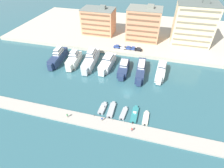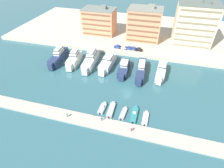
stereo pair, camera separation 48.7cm
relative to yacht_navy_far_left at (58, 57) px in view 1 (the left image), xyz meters
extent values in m
plane|color=#2D5B66|center=(40.19, -15.32, -2.61)|extent=(400.00, 400.00, 0.00)
cube|color=#BCB29E|center=(40.19, 49.44, -1.64)|extent=(180.00, 70.00, 1.94)
cube|color=#A8A399|center=(40.19, -34.23, -2.30)|extent=(120.00, 5.34, 0.63)
cube|color=navy|center=(-0.01, 0.16, -0.53)|extent=(5.40, 16.89, 4.16)
cube|color=navy|center=(0.68, -9.06, -0.43)|extent=(2.44, 2.25, 3.54)
cube|color=#334C7F|center=(-0.01, 0.16, -1.88)|extent=(5.45, 17.06, 0.24)
cube|color=white|center=(-0.11, 1.41, 2.26)|extent=(3.76, 7.21, 1.42)
cube|color=#233342|center=(-0.11, 1.41, 2.40)|extent=(3.81, 7.28, 0.51)
cube|color=white|center=(-0.11, 1.41, 3.63)|extent=(2.93, 5.62, 1.33)
cube|color=#233342|center=(-0.11, 1.41, 3.76)|extent=(2.97, 5.68, 0.48)
cylinder|color=silver|center=(-0.18, 2.45, 5.20)|extent=(0.16, 0.16, 1.80)
cube|color=navy|center=(-0.67, 8.90, -1.47)|extent=(3.59, 1.16, 0.20)
cube|color=silver|center=(9.05, 0.12, -0.60)|extent=(6.04, 13.28, 4.02)
cube|color=silver|center=(9.78, -7.37, -0.50)|extent=(2.87, 2.65, 3.42)
cube|color=black|center=(9.05, 0.12, -1.91)|extent=(6.10, 13.41, 0.24)
cube|color=white|center=(8.95, 1.08, 2.16)|extent=(4.26, 5.74, 1.51)
cube|color=#233342|center=(8.95, 1.08, 2.31)|extent=(4.31, 5.80, 0.54)
cube|color=white|center=(8.95, 1.08, 3.49)|extent=(3.32, 4.48, 1.15)
cube|color=#233342|center=(8.95, 1.08, 3.61)|extent=(3.36, 4.53, 0.42)
cylinder|color=silver|center=(8.87, 1.88, 4.97)|extent=(0.16, 0.16, 1.80)
cube|color=silver|center=(8.38, 6.97, -1.51)|extent=(4.16, 1.29, 0.20)
cube|color=silver|center=(17.55, 2.34, -0.58)|extent=(6.32, 19.56, 4.07)
cube|color=silver|center=(18.38, -8.34, -0.48)|extent=(2.85, 2.62, 3.46)
cube|color=black|center=(17.55, 2.34, -1.90)|extent=(6.38, 19.76, 0.24)
cube|color=white|center=(17.44, 3.78, 2.21)|extent=(4.39, 8.35, 1.50)
cube|color=#233342|center=(17.44, 3.78, 2.36)|extent=(4.45, 8.43, 0.54)
cube|color=white|center=(17.44, 3.78, 3.69)|extent=(3.43, 6.51, 1.47)
cube|color=#233342|center=(17.44, 3.78, 3.84)|extent=(3.47, 6.58, 0.53)
cylinder|color=silver|center=(17.35, 4.99, 5.33)|extent=(0.16, 0.16, 1.80)
cube|color=silver|center=(16.78, 12.38, -1.49)|extent=(4.18, 1.21, 0.20)
cube|color=white|center=(26.60, 1.94, -0.72)|extent=(5.56, 15.25, 3.79)
cube|color=white|center=(26.26, -6.72, -0.62)|extent=(2.84, 2.60, 3.22)
cube|color=#334C7F|center=(26.60, 1.94, -1.95)|extent=(5.62, 15.41, 0.24)
cube|color=white|center=(26.64, 3.07, 2.01)|extent=(4.13, 6.48, 1.66)
cube|color=#233342|center=(26.64, 3.07, 2.17)|extent=(4.18, 6.54, 0.60)
cylinder|color=silver|center=(26.68, 4.01, 3.74)|extent=(0.16, 0.16, 1.80)
cube|color=white|center=(26.90, 9.92, -1.57)|extent=(4.27, 1.06, 0.20)
cube|color=navy|center=(35.35, -0.13, -1.07)|extent=(5.30, 13.98, 3.08)
cube|color=navy|center=(35.85, -7.97, -1.00)|extent=(2.57, 2.37, 2.62)
cube|color=#192347|center=(35.35, -0.13, -2.07)|extent=(5.35, 14.12, 0.24)
cube|color=white|center=(35.28, 0.90, 1.20)|extent=(3.82, 5.97, 1.48)
cube|color=#233342|center=(35.28, 0.90, 1.35)|extent=(3.87, 6.03, 0.53)
cylinder|color=silver|center=(35.23, 1.76, 2.84)|extent=(0.16, 0.16, 1.80)
cube|color=navy|center=(34.88, 7.16, -1.77)|extent=(3.82, 1.14, 0.20)
cube|color=navy|center=(43.80, -0.46, -0.64)|extent=(4.50, 17.55, 3.94)
cube|color=navy|center=(44.23, -9.99, -0.54)|extent=(2.12, 1.95, 3.35)
cube|color=#192347|center=(43.80, -0.46, -1.92)|extent=(4.54, 17.73, 0.24)
cube|color=white|center=(43.74, 0.84, 2.00)|extent=(3.22, 7.43, 1.35)
cube|color=#233342|center=(43.74, 0.84, 2.14)|extent=(3.26, 7.51, 0.49)
cylinder|color=silver|center=(43.69, 1.94, 3.58)|extent=(0.16, 0.16, 1.80)
cube|color=navy|center=(43.38, 8.68, -1.53)|extent=(3.19, 1.04, 0.20)
cube|color=white|center=(53.09, 0.71, -0.42)|extent=(4.72, 13.29, 4.38)
cube|color=white|center=(52.59, -6.67, -0.31)|extent=(2.24, 2.06, 3.73)
cube|color=black|center=(53.09, 0.71, -1.85)|extent=(4.77, 13.42, 0.24)
cube|color=white|center=(53.16, 1.69, 2.61)|extent=(3.37, 5.68, 1.68)
cube|color=#233342|center=(53.16, 1.69, 2.78)|extent=(3.41, 5.73, 0.60)
cylinder|color=silver|center=(53.21, 2.51, 4.35)|extent=(0.16, 0.16, 1.80)
cube|color=white|center=(53.56, 7.67, -1.41)|extent=(3.32, 1.12, 0.20)
cube|color=#9EA3A8|center=(33.03, -27.52, -2.14)|extent=(2.26, 5.25, 0.95)
cube|color=#9EA3A8|center=(33.14, -24.52, -2.14)|extent=(1.18, 0.98, 0.81)
cube|color=silver|center=(33.05, -27.13, -1.38)|extent=(1.17, 0.64, 0.57)
cube|color=#283847|center=(33.06, -26.85, -1.29)|extent=(1.04, 0.12, 0.34)
cube|color=black|center=(32.94, -30.29, -1.99)|extent=(0.37, 0.29, 0.60)
cube|color=#9EA3A8|center=(36.49, -27.43, -2.10)|extent=(2.29, 7.09, 1.04)
cube|color=#9EA3A8|center=(36.38, -23.50, -2.10)|extent=(1.17, 0.97, 0.88)
cube|color=black|center=(36.61, -31.12, -1.95)|extent=(0.37, 0.29, 0.60)
cube|color=#9EA3A8|center=(41.26, -27.87, -2.17)|extent=(2.27, 5.68, 0.88)
cube|color=#9EA3A8|center=(41.54, -24.76, -2.17)|extent=(1.05, 0.89, 0.75)
cube|color=black|center=(40.99, -30.81, -2.02)|extent=(0.38, 0.31, 0.60)
cube|color=teal|center=(45.23, -27.48, -2.12)|extent=(2.21, 7.20, 0.98)
cube|color=teal|center=(45.25, -23.45, -2.12)|extent=(1.20, 0.98, 0.83)
cube|color=silver|center=(45.24, -26.94, -1.37)|extent=(1.20, 0.61, 0.52)
cube|color=#283847|center=(45.24, -26.66, -1.30)|extent=(1.09, 0.09, 0.31)
cube|color=black|center=(45.21, -31.25, -1.97)|extent=(0.36, 0.28, 0.60)
cube|color=beige|center=(49.38, -28.06, -2.20)|extent=(2.05, 5.65, 0.82)
cube|color=beige|center=(49.44, -24.87, -2.20)|extent=(1.08, 0.89, 0.70)
cube|color=silver|center=(49.38, -27.63, -1.62)|extent=(1.07, 0.62, 0.35)
cube|color=#283847|center=(49.39, -27.35, -1.56)|extent=(0.97, 0.10, 0.21)
cube|color=black|center=(49.31, -31.04, -2.05)|extent=(0.37, 0.29, 0.60)
cube|color=#28428E|center=(27.48, 19.01, 0.05)|extent=(4.13, 1.77, 0.80)
cube|color=#28428E|center=(27.63, 19.01, 0.79)|extent=(2.13, 1.60, 0.68)
cube|color=#1E2833|center=(27.63, 19.01, 0.79)|extent=(2.09, 1.61, 0.37)
cylinder|color=black|center=(26.12, 18.19, -0.35)|extent=(0.64, 0.23, 0.64)
cylinder|color=black|center=(26.15, 19.89, -0.35)|extent=(0.64, 0.23, 0.64)
cylinder|color=black|center=(28.82, 18.14, -0.35)|extent=(0.64, 0.23, 0.64)
cylinder|color=black|center=(28.85, 19.84, -0.35)|extent=(0.64, 0.23, 0.64)
cube|color=white|center=(30.62, 19.08, 0.05)|extent=(4.16, 1.85, 0.80)
cube|color=white|center=(30.77, 19.07, 0.79)|extent=(2.16, 1.64, 0.68)
cube|color=#1E2833|center=(30.77, 19.07, 0.79)|extent=(2.11, 1.65, 0.37)
cylinder|color=black|center=(29.24, 18.28, -0.35)|extent=(0.65, 0.24, 0.64)
cylinder|color=black|center=(29.30, 19.98, -0.35)|extent=(0.65, 0.24, 0.64)
cylinder|color=black|center=(31.94, 18.18, -0.35)|extent=(0.65, 0.24, 0.64)
cylinder|color=black|center=(32.00, 19.88, -0.35)|extent=(0.65, 0.24, 0.64)
cube|color=#28428E|center=(34.08, 19.08, 0.05)|extent=(4.14, 1.80, 0.80)
cube|color=#28428E|center=(34.23, 19.07, 0.79)|extent=(2.14, 1.61, 0.68)
cube|color=#1E2833|center=(34.23, 19.07, 0.79)|extent=(2.10, 1.62, 0.37)
cylinder|color=black|center=(32.71, 18.26, -0.35)|extent=(0.65, 0.24, 0.64)
cylinder|color=black|center=(32.75, 19.96, -0.35)|extent=(0.65, 0.24, 0.64)
cylinder|color=black|center=(35.41, 18.19, -0.35)|extent=(0.65, 0.24, 0.64)
cylinder|color=black|center=(35.45, 19.89, -0.35)|extent=(0.65, 0.24, 0.64)
cube|color=#28428E|center=(36.80, 19.12, 0.05)|extent=(4.19, 1.94, 0.80)
cube|color=#28428E|center=(36.95, 19.11, 0.79)|extent=(2.19, 1.68, 0.68)
cube|color=#1E2833|center=(36.95, 19.11, 0.79)|extent=(2.15, 1.69, 0.37)
cylinder|color=black|center=(35.41, 18.35, -0.35)|extent=(0.65, 0.26, 0.64)
cylinder|color=black|center=(35.51, 20.05, -0.35)|extent=(0.65, 0.26, 0.64)
cylinder|color=black|center=(38.10, 18.19, -0.35)|extent=(0.65, 0.26, 0.64)
cylinder|color=black|center=(38.20, 19.89, -0.35)|extent=(0.65, 0.26, 0.64)
cube|color=black|center=(39.80, 18.77, 0.05)|extent=(4.10, 1.71, 0.80)
cube|color=black|center=(39.95, 18.77, 0.79)|extent=(2.10, 1.57, 0.68)
cube|color=#1E2833|center=(39.95, 18.77, 0.79)|extent=(2.06, 1.58, 0.37)
cylinder|color=black|center=(38.45, 17.91, -0.35)|extent=(0.64, 0.22, 0.64)
cylinder|color=black|center=(38.45, 19.61, -0.35)|extent=(0.64, 0.22, 0.64)
cylinder|color=black|center=(41.15, 17.92, -0.35)|extent=(0.64, 0.22, 0.64)
cylinder|color=black|center=(41.15, 19.62, -0.35)|extent=(0.64, 0.22, 0.64)
cube|color=tan|center=(10.57, 37.37, 7.01)|extent=(20.12, 13.00, 15.35)
cube|color=brown|center=(10.57, 30.77, 0.86)|extent=(18.51, 0.24, 0.90)
cube|color=brown|center=(10.57, 30.77, 3.94)|extent=(18.51, 0.24, 0.90)
cube|color=brown|center=(10.57, 30.77, 7.01)|extent=(18.51, 0.24, 0.90)
cube|color=brown|center=(10.57, 30.77, 10.08)|extent=(18.51, 0.24, 0.90)
cube|color=brown|center=(10.57, 30.77, 13.15)|extent=(18.51, 0.24, 0.90)
cube|color=slate|center=(10.57, 37.37, 14.88)|extent=(20.53, 13.26, 0.40)
cube|color=slate|center=(13.58, 37.37, 16.08)|extent=(3.60, 3.20, 2.00)
cube|color=tan|center=(39.76, 35.28, 8.50)|extent=(19.34, 13.37, 18.34)
cube|color=brown|center=(39.76, 28.49, 0.86)|extent=(17.80, 0.24, 0.90)
cube|color=brown|center=(39.76, 28.49, 3.91)|extent=(17.80, 0.24, 0.90)
cube|color=brown|center=(39.76, 28.49, 6.97)|extent=(17.80, 0.24, 0.90)
cube|color=brown|center=(39.76, 28.49, 10.03)|extent=(17.80, 0.24, 0.90)
cube|color=brown|center=(39.76, 28.49, 13.09)|extent=(17.80, 0.24, 0.90)
cube|color=brown|center=(39.76, 28.49, 16.14)|extent=(17.80, 0.24, 0.90)
cube|color=gray|center=(39.76, 35.28, 17.87)|extent=(19.73, 13.64, 0.40)
cube|color=gray|center=(42.66, 35.28, 19.07)|extent=(3.60, 3.20, 2.00)
cube|color=beige|center=(67.63, 37.14, 10.55)|extent=(21.35, 15.85, 22.43)
cube|color=#7E7359|center=(67.63, 29.12, 0.93)|extent=(19.64, 0.24, 0.90)
cube|color=#7E7359|center=(67.63, 29.12, 4.14)|extent=(19.64, 0.24, 0.90)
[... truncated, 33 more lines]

